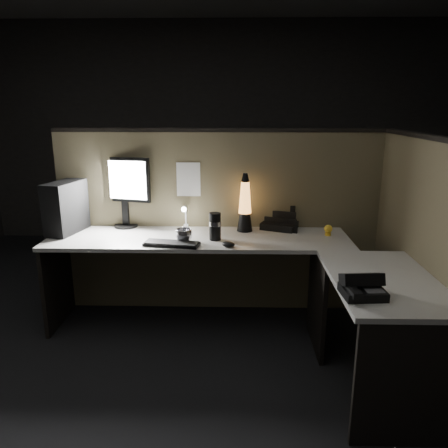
{
  "coord_description": "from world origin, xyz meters",
  "views": [
    {
      "loc": [
        0.12,
        -2.59,
        1.7
      ],
      "look_at": [
        0.05,
        0.35,
        0.9
      ],
      "focal_mm": 35.0,
      "sensor_mm": 36.0,
      "label": 1
    }
  ],
  "objects_px": {
    "lava_lamp": "(245,207)",
    "keyboard": "(172,244)",
    "monitor": "(124,185)",
    "pc_tower": "(66,207)",
    "desk_phone": "(362,287)"
  },
  "relations": [
    {
      "from": "monitor",
      "to": "pc_tower",
      "type": "bearing_deg",
      "value": -144.25
    },
    {
      "from": "keyboard",
      "to": "lava_lamp",
      "type": "relative_size",
      "value": 0.86
    },
    {
      "from": "pc_tower",
      "to": "desk_phone",
      "type": "distance_m",
      "value": 2.31
    },
    {
      "from": "pc_tower",
      "to": "lava_lamp",
      "type": "relative_size",
      "value": 0.87
    },
    {
      "from": "keyboard",
      "to": "desk_phone",
      "type": "distance_m",
      "value": 1.4
    },
    {
      "from": "desk_phone",
      "to": "keyboard",
      "type": "bearing_deg",
      "value": 139.25
    },
    {
      "from": "keyboard",
      "to": "lava_lamp",
      "type": "height_order",
      "value": "lava_lamp"
    },
    {
      "from": "monitor",
      "to": "lava_lamp",
      "type": "relative_size",
      "value": 1.23
    },
    {
      "from": "monitor",
      "to": "lava_lamp",
      "type": "distance_m",
      "value": 1.0
    },
    {
      "from": "pc_tower",
      "to": "desk_phone",
      "type": "xyz_separation_m",
      "value": [
        2.0,
        -1.15,
        -0.15
      ]
    },
    {
      "from": "pc_tower",
      "to": "monitor",
      "type": "height_order",
      "value": "monitor"
    },
    {
      "from": "pc_tower",
      "to": "desk_phone",
      "type": "relative_size",
      "value": 1.71
    },
    {
      "from": "lava_lamp",
      "to": "keyboard",
      "type": "bearing_deg",
      "value": -143.85
    },
    {
      "from": "monitor",
      "to": "keyboard",
      "type": "height_order",
      "value": "monitor"
    },
    {
      "from": "pc_tower",
      "to": "keyboard",
      "type": "distance_m",
      "value": 0.95
    }
  ]
}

